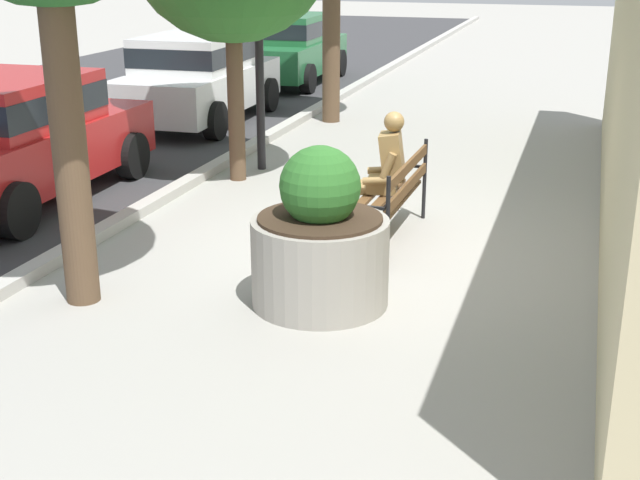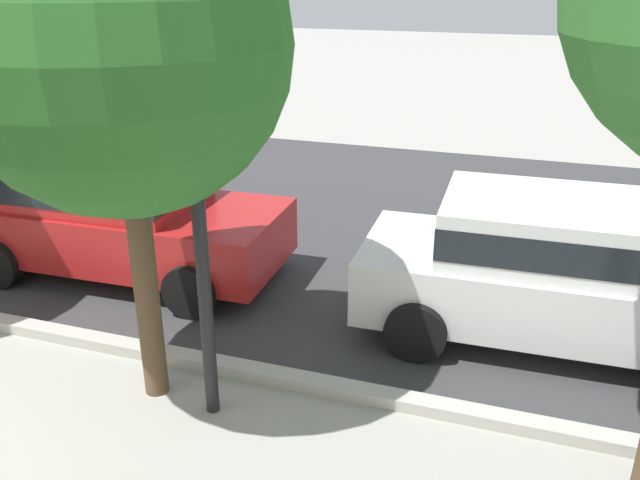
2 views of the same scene
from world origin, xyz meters
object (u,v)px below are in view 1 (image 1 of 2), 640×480
bronze_statue_seated (379,174)px  concrete_planter (320,244)px  park_bench (393,192)px  parked_car_white (197,76)px  parked_car_green (288,46)px  parked_car_red (13,135)px

bronze_statue_seated → concrete_planter: size_ratio=0.95×
park_bench → bronze_statue_seated: bronze_statue_seated is taller
concrete_planter → parked_car_white: size_ratio=0.35×
parked_car_green → parked_car_red: bearing=180.0°
bronze_statue_seated → parked_car_green: (10.01, 4.59, 0.17)m
park_bench → parked_car_white: parked_car_white is taller
concrete_planter → parked_car_white: bearing=32.3°
bronze_statue_seated → parked_car_white: 6.88m
parked_car_green → concrete_planter: bearing=-159.3°
concrete_planter → parked_car_green: (12.13, 4.58, 0.28)m
park_bench → bronze_statue_seated: size_ratio=1.32×
bronze_statue_seated → parked_car_green: 11.01m
park_bench → parked_car_white: 7.19m
park_bench → parked_car_white: size_ratio=0.44×
bronze_statue_seated → parked_car_green: size_ratio=0.33×
park_bench → parked_car_green: size_ratio=0.44×
park_bench → parked_car_green: 11.30m
park_bench → concrete_planter: 1.92m
bronze_statue_seated → parked_car_red: size_ratio=0.33×
park_bench → parked_car_green: bearing=25.2°
parked_car_red → parked_car_white: bearing=0.0°
bronze_statue_seated → parked_car_green: bearing=24.6°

